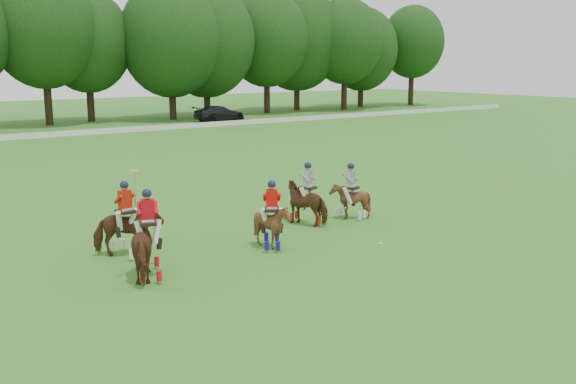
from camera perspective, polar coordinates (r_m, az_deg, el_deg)
ground at (r=17.75m, az=2.47°, el=-7.43°), size 180.00×180.00×0.00m
car_right at (r=64.35m, az=-6.11°, el=6.96°), size 5.25×2.18×1.52m
polo_red_a at (r=17.77m, az=-12.25°, el=-4.63°), size 1.65×2.28×2.98m
polo_red_b at (r=19.87m, az=-14.17°, el=-3.24°), size 1.74×1.54×2.30m
polo_red_c at (r=20.09m, az=-1.44°, el=-2.90°), size 1.68×1.72×2.16m
polo_stripe_a at (r=23.10m, az=1.76°, el=-0.88°), size 1.48×2.00×2.25m
polo_stripe_b at (r=23.94m, az=5.55°, el=-0.66°), size 1.47×1.55×2.11m
polo_ball at (r=20.83m, az=8.22°, el=-4.53°), size 0.09×0.09×0.09m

